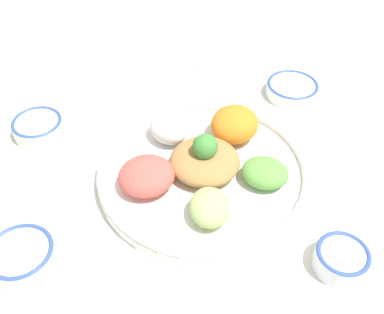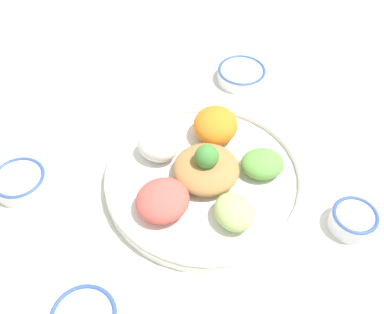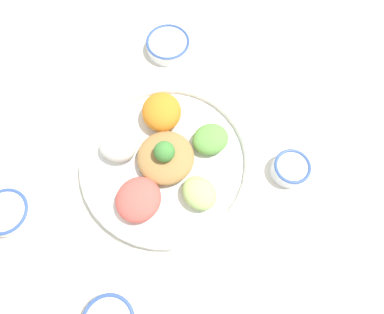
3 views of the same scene
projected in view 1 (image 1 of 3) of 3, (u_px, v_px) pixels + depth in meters
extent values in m
plane|color=silver|center=(183.00, 174.00, 0.85)|extent=(2.40, 2.40, 0.00)
cylinder|color=white|center=(204.00, 173.00, 0.84)|extent=(0.40, 0.40, 0.02)
torus|color=white|center=(205.00, 168.00, 0.83)|extent=(0.40, 0.40, 0.02)
ellipsoid|color=orange|center=(235.00, 124.00, 0.88)|extent=(0.13, 0.13, 0.06)
ellipsoid|color=white|center=(168.00, 129.00, 0.87)|extent=(0.10, 0.11, 0.05)
ellipsoid|color=#E55B51|center=(147.00, 176.00, 0.79)|extent=(0.13, 0.13, 0.05)
ellipsoid|color=#B7DB7A|center=(210.00, 207.00, 0.74)|extent=(0.07, 0.08, 0.05)
ellipsoid|color=#6BAD4C|center=(265.00, 173.00, 0.80)|extent=(0.10, 0.09, 0.04)
ellipsoid|color=#AD7F47|center=(205.00, 161.00, 0.82)|extent=(0.13, 0.13, 0.04)
sphere|color=#478E3D|center=(205.00, 146.00, 0.79)|extent=(0.05, 0.05, 0.05)
cylinder|color=white|center=(23.00, 259.00, 0.69)|extent=(0.10, 0.10, 0.04)
torus|color=#38569E|center=(19.00, 251.00, 0.68)|extent=(0.10, 0.10, 0.01)
cylinder|color=maroon|center=(20.00, 252.00, 0.68)|extent=(0.08, 0.08, 0.00)
cylinder|color=white|center=(292.00, 90.00, 1.02)|extent=(0.12, 0.12, 0.03)
torus|color=#38569E|center=(293.00, 85.00, 1.01)|extent=(0.12, 0.12, 0.01)
cylinder|color=#DBB251|center=(293.00, 86.00, 1.01)|extent=(0.10, 0.10, 0.00)
cylinder|color=white|center=(341.00, 260.00, 0.69)|extent=(0.08, 0.08, 0.04)
torus|color=#38569E|center=(343.00, 254.00, 0.68)|extent=(0.08, 0.08, 0.01)
cylinder|color=white|center=(343.00, 255.00, 0.68)|extent=(0.07, 0.07, 0.00)
cylinder|color=white|center=(38.00, 128.00, 0.92)|extent=(0.10, 0.10, 0.03)
torus|color=#38569E|center=(37.00, 122.00, 0.91)|extent=(0.10, 0.10, 0.01)
cylinder|color=white|center=(37.00, 123.00, 0.92)|extent=(0.08, 0.08, 0.00)
cube|color=beige|center=(210.00, 65.00, 1.11)|extent=(0.08, 0.06, 0.01)
ellipsoid|color=beige|center=(190.00, 73.00, 1.09)|extent=(0.05, 0.05, 0.01)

